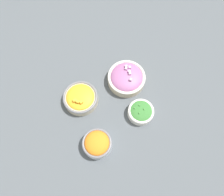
{
  "coord_description": "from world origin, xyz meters",
  "views": [
    {
      "loc": [
        -0.18,
        -0.32,
        0.99
      ],
      "look_at": [
        0.0,
        0.0,
        0.03
      ],
      "focal_mm": 35.0,
      "sensor_mm": 36.0,
      "label": 1
    }
  ],
  "objects_px": {
    "bowl_broccoli": "(141,112)",
    "bowl_squash": "(81,98)",
    "bowl_red_onion": "(126,78)",
    "bowl_carrots": "(97,143)"
  },
  "relations": [
    {
      "from": "bowl_squash",
      "to": "bowl_red_onion",
      "type": "relative_size",
      "value": 0.9
    },
    {
      "from": "bowl_broccoli",
      "to": "bowl_carrots",
      "type": "relative_size",
      "value": 0.92
    },
    {
      "from": "bowl_broccoli",
      "to": "bowl_red_onion",
      "type": "xyz_separation_m",
      "value": [
        0.03,
        0.18,
        0.01
      ]
    },
    {
      "from": "bowl_squash",
      "to": "bowl_carrots",
      "type": "xyz_separation_m",
      "value": [
        -0.03,
        -0.23,
        0.01
      ]
    },
    {
      "from": "bowl_red_onion",
      "to": "bowl_carrots",
      "type": "height_order",
      "value": "bowl_red_onion"
    },
    {
      "from": "bowl_red_onion",
      "to": "bowl_squash",
      "type": "bearing_deg",
      "value": 176.24
    },
    {
      "from": "bowl_broccoli",
      "to": "bowl_squash",
      "type": "height_order",
      "value": "bowl_squash"
    },
    {
      "from": "bowl_broccoli",
      "to": "bowl_red_onion",
      "type": "relative_size",
      "value": 0.65
    },
    {
      "from": "bowl_red_onion",
      "to": "bowl_carrots",
      "type": "distance_m",
      "value": 0.35
    },
    {
      "from": "bowl_squash",
      "to": "bowl_carrots",
      "type": "bearing_deg",
      "value": -97.46
    }
  ]
}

